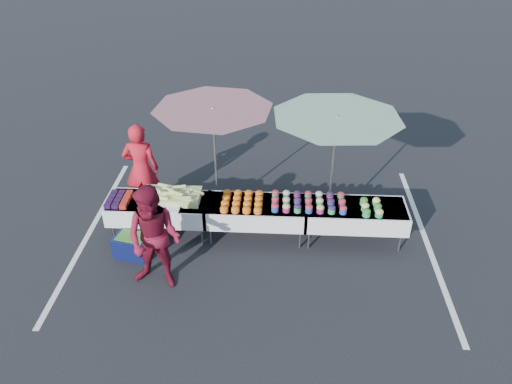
# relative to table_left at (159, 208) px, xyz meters

# --- Properties ---
(ground) EXTENTS (80.00, 80.00, 0.00)m
(ground) POSITION_rel_table_left_xyz_m (1.80, 0.00, -0.58)
(ground) COLOR black
(stripe_left) EXTENTS (0.10, 5.00, 0.00)m
(stripe_left) POSITION_rel_table_left_xyz_m (-1.40, 0.00, -0.58)
(stripe_left) COLOR silver
(stripe_left) RESTS_ON ground
(stripe_right) EXTENTS (0.10, 5.00, 0.00)m
(stripe_right) POSITION_rel_table_left_xyz_m (5.00, 0.00, -0.58)
(stripe_right) COLOR silver
(stripe_right) RESTS_ON ground
(table_left) EXTENTS (1.86, 0.81, 0.75)m
(table_left) POSITION_rel_table_left_xyz_m (0.00, 0.00, 0.00)
(table_left) COLOR white
(table_left) RESTS_ON ground
(table_center) EXTENTS (1.86, 0.81, 0.75)m
(table_center) POSITION_rel_table_left_xyz_m (1.80, 0.00, 0.00)
(table_center) COLOR white
(table_center) RESTS_ON ground
(table_right) EXTENTS (1.86, 0.81, 0.75)m
(table_right) POSITION_rel_table_left_xyz_m (3.60, 0.00, 0.00)
(table_right) COLOR white
(table_right) RESTS_ON ground
(berry_punnets) EXTENTS (0.40, 0.54, 0.08)m
(berry_punnets) POSITION_rel_table_left_xyz_m (-0.71, -0.06, 0.21)
(berry_punnets) COLOR black
(berry_punnets) RESTS_ON table_left
(corn_pile) EXTENTS (1.16, 0.57, 0.26)m
(corn_pile) POSITION_rel_table_left_xyz_m (0.24, 0.04, 0.26)
(corn_pile) COLOR #B2D36C
(corn_pile) RESTS_ON table_left
(plastic_bags) EXTENTS (0.30, 0.25, 0.05)m
(plastic_bags) POSITION_rel_table_left_xyz_m (0.30, -0.30, 0.19)
(plastic_bags) COLOR white
(plastic_bags) RESTS_ON table_left
(carrot_bowls) EXTENTS (0.75, 0.69, 0.11)m
(carrot_bowls) POSITION_rel_table_left_xyz_m (1.55, -0.01, 0.22)
(carrot_bowls) COLOR orange
(carrot_bowls) RESTS_ON table_center
(potato_cups) EXTENTS (1.34, 0.58, 0.16)m
(potato_cups) POSITION_rel_table_left_xyz_m (2.75, 0.00, 0.25)
(potato_cups) COLOR #21439A
(potato_cups) RESTS_ON table_right
(bean_baskets) EXTENTS (0.36, 0.50, 0.15)m
(bean_baskets) POSITION_rel_table_left_xyz_m (3.86, -0.10, 0.24)
(bean_baskets) COLOR #279E56
(bean_baskets) RESTS_ON table_right
(vendor) EXTENTS (0.70, 0.48, 1.89)m
(vendor) POSITION_rel_table_left_xyz_m (-0.49, 0.80, 0.36)
(vendor) COLOR red
(vendor) RESTS_ON ground
(customer) EXTENTS (1.03, 0.87, 1.88)m
(customer) POSITION_rel_table_left_xyz_m (0.26, -1.36, 0.35)
(customer) COLOR maroon
(customer) RESTS_ON ground
(umbrella_left) EXTENTS (2.73, 2.73, 2.28)m
(umbrella_left) POSITION_rel_table_left_xyz_m (0.98, 0.80, 1.48)
(umbrella_left) COLOR black
(umbrella_left) RESTS_ON ground
(umbrella_right) EXTENTS (2.90, 2.90, 2.34)m
(umbrella_right) POSITION_rel_table_left_xyz_m (3.16, 0.40, 1.54)
(umbrella_right) COLOR black
(umbrella_right) RESTS_ON ground
(storage_bin) EXTENTS (0.71, 0.59, 0.41)m
(storage_bin) POSITION_rel_table_left_xyz_m (-0.36, -0.65, -0.37)
(storage_bin) COLOR #0B113B
(storage_bin) RESTS_ON ground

